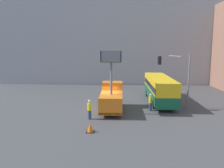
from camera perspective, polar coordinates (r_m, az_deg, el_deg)
ground_plane at (r=24.53m, az=-1.36°, el=-6.63°), size 120.00×120.00×0.00m
building_backdrop_far at (r=45.79m, az=0.42°, el=11.56°), size 44.00×10.00×17.19m
utility_truck at (r=23.70m, az=-0.08°, el=-3.39°), size 2.29×6.02×6.49m
city_bus at (r=28.29m, az=12.28°, el=-0.88°), size 2.57×10.70×3.17m
traffic_light_pole at (r=24.98m, az=16.96°, el=3.06°), size 3.64×3.38×6.20m
road_worker_near_truck at (r=21.07m, az=-5.89°, el=-6.61°), size 0.38×0.38×1.91m
road_worker_directing at (r=24.22m, az=10.02°, el=-4.68°), size 0.38×0.38×1.87m
traffic_cone_near_truck at (r=18.11m, az=-5.72°, el=-11.30°), size 0.66×0.66×0.76m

